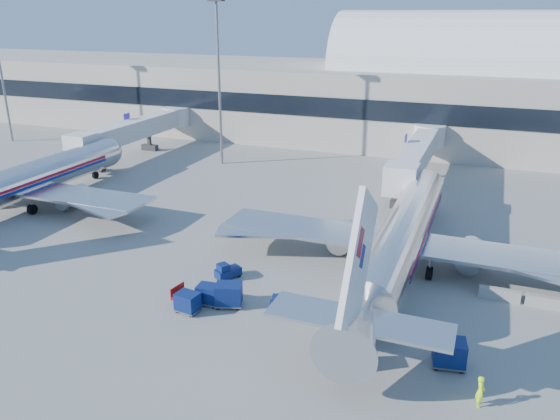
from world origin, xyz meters
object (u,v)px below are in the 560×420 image
at_px(cart_solo_near, 349,357).
at_px(mast_west, 218,58).
at_px(jetbridge_mid, 140,128).
at_px(cart_train_a, 229,294).
at_px(cart_train_b, 209,294).
at_px(cart_solo_far, 449,353).
at_px(cart_train_c, 188,302).
at_px(barrier_near, 499,294).
at_px(airliner_mid, 18,183).
at_px(tug_left, 227,271).
at_px(ramp_worker, 480,391).
at_px(cart_open_red, 189,298).
at_px(jetbridge_near, 419,153).
at_px(tug_right, 367,320).
at_px(airliner_main, 402,237).
at_px(barrier_mid, 547,302).
at_px(tug_lead, 283,305).

bearing_deg(cart_solo_near, mast_west, 101.73).
xyz_separation_m(jetbridge_mid, cart_train_a, (33.69, -37.18, -2.98)).
bearing_deg(cart_train_b, cart_solo_near, -23.02).
bearing_deg(cart_solo_far, cart_train_c, 170.36).
height_order(barrier_near, cart_solo_far, cart_solo_far).
xyz_separation_m(airliner_mid, tug_left, (29.12, -6.87, -2.31)).
distance_m(barrier_near, ramp_worker, 13.21).
distance_m(cart_train_a, cart_solo_far, 15.99).
distance_m(cart_solo_far, cart_open_red, 18.87).
xyz_separation_m(jetbridge_near, cart_solo_far, (7.60, -38.83, -2.97)).
xyz_separation_m(mast_west, tug_right, (29.57, -35.69, -14.14)).
distance_m(cart_train_b, cart_open_red, 1.54).
bearing_deg(cart_train_a, airliner_main, 26.90).
height_order(tug_right, tug_left, tug_right).
bearing_deg(airliner_mid, ramp_worker, -17.70).
height_order(cart_train_b, cart_train_c, cart_train_b).
xyz_separation_m(barrier_mid, cart_train_c, (-24.41, -10.25, 0.35)).
bearing_deg(jetbridge_near, barrier_near, -70.15).
height_order(airliner_main, jetbridge_near, airliner_main).
bearing_deg(cart_train_c, tug_left, 95.39).
height_order(jetbridge_near, ramp_worker, jetbridge_near).
height_order(barrier_near, tug_left, tug_left).
height_order(airliner_main, airliner_mid, same).
bearing_deg(cart_solo_near, tug_lead, 118.49).
bearing_deg(tug_left, barrier_mid, -47.87).
bearing_deg(cart_solo_far, tug_lead, 159.27).
height_order(barrier_mid, cart_open_red, barrier_mid).
bearing_deg(cart_train_a, barrier_near, 5.56).
xyz_separation_m(airliner_mid, tug_right, (41.57, -10.19, -2.28)).
xyz_separation_m(airliner_mid, barrier_near, (50.00, -2.51, -2.48)).
distance_m(airliner_main, jetbridge_mid, 51.62).
xyz_separation_m(cart_train_b, cart_solo_near, (11.76, -3.83, -0.03)).
distance_m(mast_west, tug_left, 39.26).
distance_m(barrier_near, tug_left, 21.34).
height_order(airliner_mid, tug_right, airliner_mid).
distance_m(barrier_mid, tug_lead, 19.56).
distance_m(jetbridge_mid, tug_lead, 52.76).
height_order(jetbridge_near, mast_west, mast_west).
bearing_deg(airliner_mid, jetbridge_near, 33.59).
xyz_separation_m(airliner_main, jetbridge_near, (-2.40, 26.30, 1.00)).
bearing_deg(barrier_mid, jetbridge_mid, 152.65).
distance_m(cart_open_red, ramp_worker, 21.16).
xyz_separation_m(barrier_near, cart_open_red, (-21.65, -9.19, -0.02)).
bearing_deg(tug_left, jetbridge_near, 14.36).
bearing_deg(jetbridge_near, ramp_worker, -77.21).
bearing_deg(airliner_mid, cart_solo_far, -14.87).
bearing_deg(cart_open_red, cart_train_c, -53.56).
bearing_deg(ramp_worker, cart_train_a, 66.80).
relative_size(cart_solo_near, cart_solo_far, 0.89).
bearing_deg(barrier_mid, airliner_mid, 177.31).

